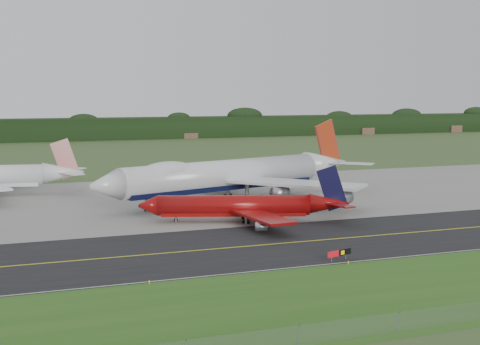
# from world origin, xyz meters

# --- Properties ---
(ground) EXTENTS (600.00, 600.00, 0.00)m
(ground) POSITION_xyz_m (0.00, 0.00, 0.00)
(ground) COLOR #3D5226
(ground) RESTS_ON ground
(grass_verge) EXTENTS (400.00, 30.00, 0.01)m
(grass_verge) POSITION_xyz_m (0.00, -35.00, 0.01)
(grass_verge) COLOR #2B581A
(grass_verge) RESTS_ON ground
(taxiway) EXTENTS (400.00, 32.00, 0.02)m
(taxiway) POSITION_xyz_m (0.00, -4.00, 0.01)
(taxiway) COLOR black
(taxiway) RESTS_ON ground
(apron) EXTENTS (400.00, 78.00, 0.01)m
(apron) POSITION_xyz_m (0.00, 51.00, 0.01)
(apron) COLOR gray
(apron) RESTS_ON ground
(taxiway_centreline) EXTENTS (400.00, 0.40, 0.00)m
(taxiway_centreline) POSITION_xyz_m (0.00, -4.00, 0.03)
(taxiway_centreline) COLOR yellow
(taxiway_centreline) RESTS_ON taxiway
(taxiway_edge_line) EXTENTS (400.00, 0.25, 0.00)m
(taxiway_edge_line) POSITION_xyz_m (0.00, -19.50, 0.03)
(taxiway_edge_line) COLOR silver
(taxiway_edge_line) RESTS_ON taxiway
(perimeter_fence) EXTENTS (320.00, 0.10, 320.00)m
(perimeter_fence) POSITION_xyz_m (0.00, -48.00, 1.10)
(perimeter_fence) COLOR slate
(perimeter_fence) RESTS_ON ground
(horizon_treeline) EXTENTS (700.00, 25.00, 12.00)m
(horizon_treeline) POSITION_xyz_m (0.00, 273.76, 5.47)
(horizon_treeline) COLOR black
(horizon_treeline) RESTS_ON ground
(jet_ba_747) EXTENTS (74.13, 59.91, 19.07)m
(jet_ba_747) POSITION_xyz_m (6.45, 41.73, 6.49)
(jet_ba_747) COLOR silver
(jet_ba_747) RESTS_ON ground
(jet_red_737) EXTENTS (41.60, 32.99, 11.53)m
(jet_red_737) POSITION_xyz_m (0.46, 16.66, 3.19)
(jet_red_737) COLOR maroon
(jet_red_737) RESTS_ON ground
(taxiway_sign) EXTENTS (4.79, 1.56, 1.65)m
(taxiway_sign) POSITION_xyz_m (3.05, -17.98, 1.16)
(taxiway_sign) COLOR slate
(taxiway_sign) RESTS_ON ground
(edge_marker_left) EXTENTS (0.16, 0.16, 0.50)m
(edge_marker_left) POSITION_xyz_m (-27.52, -20.50, 0.25)
(edge_marker_left) COLOR yellow
(edge_marker_left) RESTS_ON ground
(edge_marker_center) EXTENTS (0.16, 0.16, 0.50)m
(edge_marker_center) POSITION_xyz_m (3.27, -20.50, 0.25)
(edge_marker_center) COLOR yellow
(edge_marker_center) RESTS_ON ground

